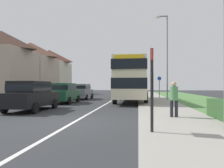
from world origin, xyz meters
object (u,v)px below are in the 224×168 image
(parked_car_grey, at_px, (81,91))
(street_lamp_mid, at_px, (166,52))
(parked_car_black, at_px, (31,95))
(parked_car_dark_green, at_px, (64,92))
(bus_stop_sign, at_px, (152,84))
(cycle_route_sign, at_px, (159,86))
(double_decker_bus, at_px, (131,79))
(pedestrian_at_stop, at_px, (174,97))

(parked_car_grey, xyz_separation_m, street_lamp_mid, (8.82, -1.17, 3.81))
(parked_car_black, height_order, parked_car_dark_green, parked_car_black)
(bus_stop_sign, height_order, street_lamp_mid, street_lamp_mid)
(parked_car_dark_green, bearing_deg, street_lamp_mid, 22.96)
(parked_car_dark_green, bearing_deg, cycle_route_sign, 39.45)
(double_decker_bus, bearing_deg, parked_car_grey, 155.96)
(parked_car_black, bearing_deg, bus_stop_sign, -39.05)
(street_lamp_mid, bearing_deg, parked_car_grey, 172.46)
(bus_stop_sign, bearing_deg, double_decker_bus, 94.46)
(cycle_route_sign, bearing_deg, pedestrian_at_stop, -93.19)
(parked_car_grey, bearing_deg, parked_car_black, -91.13)
(parked_car_grey, bearing_deg, double_decker_bus, -24.04)
(double_decker_bus, relative_size, parked_car_grey, 2.58)
(cycle_route_sign, bearing_deg, parked_car_black, -124.74)
(street_lamp_mid, bearing_deg, cycle_route_sign, 95.86)
(parked_car_grey, height_order, street_lamp_mid, street_lamp_mid)
(parked_car_black, relative_size, parked_car_dark_green, 1.06)
(parked_car_grey, height_order, pedestrian_at_stop, pedestrian_at_stop)
(parked_car_dark_green, xyz_separation_m, bus_stop_sign, (6.68, -10.85, 0.62))
(parked_car_grey, xyz_separation_m, bus_stop_sign, (6.51, -15.82, 0.63))
(parked_car_dark_green, height_order, street_lamp_mid, street_lamp_mid)
(pedestrian_at_stop, distance_m, street_lamp_mid, 12.20)
(parked_car_black, height_order, street_lamp_mid, street_lamp_mid)
(double_decker_bus, relative_size, parked_car_black, 2.45)
(double_decker_bus, distance_m, cycle_route_sign, 5.53)
(parked_car_black, relative_size, parked_car_grey, 1.05)
(parked_car_dark_green, xyz_separation_m, street_lamp_mid, (8.99, 3.81, 3.80))
(double_decker_bus, xyz_separation_m, bus_stop_sign, (1.04, -13.39, -0.60))
(parked_car_black, bearing_deg, pedestrian_at_stop, -16.55)
(parked_car_grey, height_order, cycle_route_sign, cycle_route_sign)
(cycle_route_sign, relative_size, street_lamp_mid, 0.30)
(cycle_route_sign, bearing_deg, street_lamp_mid, -84.14)
(pedestrian_at_stop, relative_size, street_lamp_mid, 0.20)
(bus_stop_sign, bearing_deg, parked_car_black, 140.95)
(parked_car_grey, relative_size, street_lamp_mid, 0.49)
(parked_car_black, distance_m, parked_car_dark_green, 5.40)
(parked_car_black, relative_size, street_lamp_mid, 0.51)
(double_decker_bus, relative_size, pedestrian_at_stop, 6.25)
(cycle_route_sign, distance_m, street_lamp_mid, 4.69)
(cycle_route_sign, bearing_deg, parked_car_dark_green, -140.55)
(bus_stop_sign, bearing_deg, cycle_route_sign, 83.73)
(parked_car_grey, distance_m, pedestrian_at_stop, 14.84)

